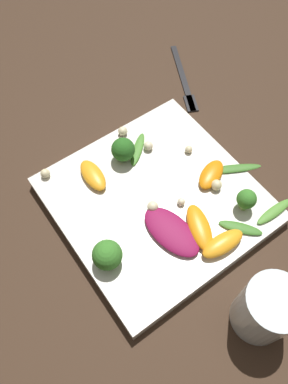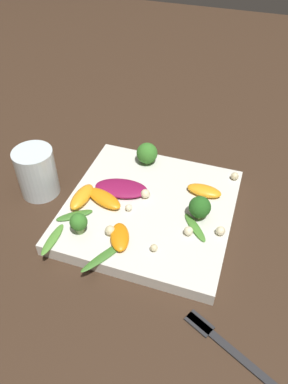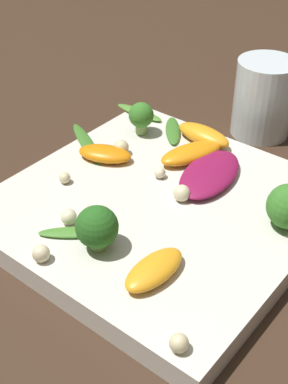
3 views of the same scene
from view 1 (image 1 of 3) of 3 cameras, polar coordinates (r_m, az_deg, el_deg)
The scene contains 23 objects.
ground_plane at distance 0.60m, azimuth 1.83°, elevation -1.90°, with size 2.40×2.40×0.00m, color #382619.
plate at distance 0.59m, azimuth 1.86°, elevation -1.34°, with size 0.29×0.29×0.02m.
drinking_glass at distance 0.51m, azimuth 18.12°, elevation -16.64°, with size 0.07×0.07×0.10m.
fork at distance 0.76m, azimuth 6.29°, elevation 16.05°, with size 0.09×0.17×0.01m.
radicchio_leaf_0 at distance 0.54m, azimuth 4.21°, elevation -6.02°, with size 0.07×0.10×0.01m.
orange_segment_0 at distance 0.60m, azimuth 10.21°, elevation 2.65°, with size 0.07×0.05×0.01m.
orange_segment_1 at distance 0.59m, azimuth -7.78°, elevation 2.55°, with size 0.03×0.07×0.02m.
orange_segment_2 at distance 0.55m, azimuth 8.43°, elevation -5.33°, with size 0.06×0.08×0.02m.
orange_segment_3 at distance 0.54m, azimuth 11.90°, elevation -7.70°, with size 0.07×0.03×0.02m.
broccoli_floret_0 at distance 0.57m, azimuth 15.34°, elevation -1.12°, with size 0.03×0.03×0.04m.
broccoli_floret_1 at distance 0.52m, azimuth -5.62°, elevation -9.53°, with size 0.04×0.04×0.04m.
broccoli_floret_2 at distance 0.60m, azimuth -3.39°, elevation 6.33°, with size 0.04×0.04×0.04m.
arugula_sprig_0 at distance 0.57m, azimuth 14.48°, elevation -5.32°, with size 0.05×0.06×0.01m.
arugula_sprig_1 at distance 0.62m, azimuth -0.96°, elevation 6.54°, with size 0.06×0.06×0.01m.
arugula_sprig_2 at distance 0.62m, azimuth 13.30°, elevation 3.46°, with size 0.09×0.06×0.00m.
arugula_sprig_3 at distance 0.59m, azimuth 19.25°, elevation -2.82°, with size 0.07×0.02×0.01m.
macadamia_nut_0 at distance 0.64m, azimuth -3.26°, elevation 9.25°, with size 0.02×0.02×0.02m.
macadamia_nut_1 at distance 0.56m, azimuth 1.35°, elevation -2.21°, with size 0.02×0.02×0.02m.
macadamia_nut_2 at distance 0.62m, azimuth 0.66°, elevation 7.05°, with size 0.02×0.02×0.02m.
macadamia_nut_3 at distance 0.59m, azimuth 10.97°, elevation 1.06°, with size 0.02×0.02×0.02m.
macadamia_nut_4 at distance 0.61m, azimuth -14.82°, elevation 2.76°, with size 0.01×0.01×0.01m.
macadamia_nut_5 at distance 0.62m, azimuth 6.83°, elevation 6.45°, with size 0.01×0.01×0.01m.
macadamia_nut_6 at distance 0.57m, azimuth 5.68°, elevation -1.47°, with size 0.01×0.01×0.01m.
Camera 1 is at (-0.18, -0.22, 0.53)m, focal length 35.00 mm.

